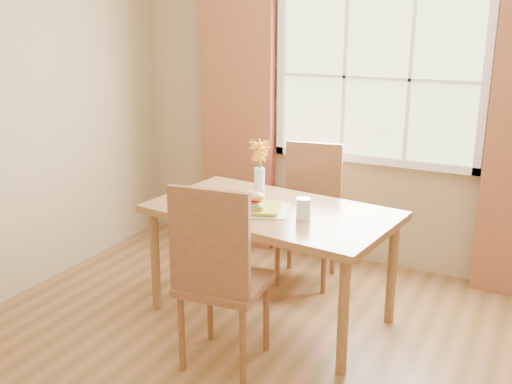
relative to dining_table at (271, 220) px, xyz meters
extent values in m
cube|color=brown|center=(0.32, -0.70, -0.69)|extent=(4.20, 3.80, 0.02)
cube|color=#A08960|center=(0.32, 1.21, 0.67)|extent=(4.20, 0.02, 2.70)
cube|color=#BAD09D|center=(0.32, 1.18, 0.82)|extent=(1.50, 0.02, 1.20)
cube|color=white|center=(0.32, 1.15, 0.19)|extent=(1.62, 0.04, 0.06)
cube|color=white|center=(-0.46, 1.15, 0.82)|extent=(0.06, 0.04, 1.32)
cube|color=white|center=(1.10, 1.15, 0.82)|extent=(0.06, 0.04, 1.32)
cube|color=white|center=(0.32, 1.15, 0.82)|extent=(1.50, 0.03, 0.02)
cube|color=maroon|center=(-0.83, 1.08, 0.42)|extent=(0.65, 0.08, 2.20)
cube|color=brown|center=(0.00, 0.00, 0.05)|extent=(1.66, 1.06, 0.05)
cylinder|color=brown|center=(-0.74, -0.27, -0.33)|extent=(0.06, 0.06, 0.71)
cylinder|color=brown|center=(0.65, -0.44, -0.33)|extent=(0.06, 0.06, 0.71)
cylinder|color=brown|center=(-0.65, 0.44, -0.33)|extent=(0.06, 0.06, 0.71)
cylinder|color=brown|center=(0.74, 0.27, -0.33)|extent=(0.06, 0.06, 0.71)
cube|color=brown|center=(0.00, -0.62, -0.19)|extent=(0.50, 0.50, 0.04)
cube|color=brown|center=(0.02, -0.83, 0.13)|extent=(0.46, 0.08, 0.59)
cylinder|color=brown|center=(-0.17, -0.82, -0.45)|extent=(0.04, 0.04, 0.47)
cylinder|color=brown|center=(0.20, -0.79, -0.45)|extent=(0.04, 0.04, 0.47)
cylinder|color=brown|center=(-0.20, -0.45, -0.45)|extent=(0.04, 0.04, 0.47)
cylinder|color=brown|center=(0.17, -0.42, -0.45)|extent=(0.04, 0.04, 0.47)
cube|color=brown|center=(0.00, 0.62, -0.22)|extent=(0.49, 0.49, 0.04)
cube|color=brown|center=(-0.03, 0.81, 0.08)|extent=(0.43, 0.10, 0.56)
cylinder|color=brown|center=(-0.15, 0.42, -0.46)|extent=(0.04, 0.04, 0.44)
cylinder|color=brown|center=(0.20, 0.47, -0.46)|extent=(0.04, 0.04, 0.44)
cylinder|color=brown|center=(-0.20, 0.77, -0.46)|extent=(0.04, 0.04, 0.44)
cylinder|color=brown|center=(0.15, 0.82, -0.46)|extent=(0.04, 0.04, 0.44)
cube|color=#B5C0A2|center=(-0.10, -0.08, 0.08)|extent=(0.53, 0.45, 0.01)
cube|color=#ACB42D|center=(-0.05, -0.08, 0.09)|extent=(0.34, 0.34, 0.01)
ellipsoid|color=#F0A151|center=(-0.07, -0.14, 0.12)|extent=(0.18, 0.14, 0.04)
ellipsoid|color=#4C8C2D|center=(-0.02, -0.16, 0.13)|extent=(0.09, 0.06, 0.01)
cylinder|color=red|center=(-0.07, -0.14, 0.15)|extent=(0.08, 0.08, 0.01)
cylinder|color=red|center=(-0.04, -0.13, 0.16)|extent=(0.08, 0.08, 0.01)
ellipsoid|color=#F0A151|center=(-0.07, -0.13, 0.19)|extent=(0.18, 0.14, 0.06)
cylinder|color=silver|center=(0.26, -0.10, 0.15)|extent=(0.09, 0.09, 0.14)
cylinder|color=silver|center=(0.26, -0.10, 0.13)|extent=(0.08, 0.08, 0.11)
cylinder|color=silver|center=(-0.22, 0.26, 0.17)|extent=(0.07, 0.07, 0.18)
cylinder|color=silver|center=(-0.22, 0.26, 0.12)|extent=(0.06, 0.06, 0.09)
cylinder|color=#3D7028|center=(-0.22, 0.26, 0.25)|extent=(0.01, 0.01, 0.35)
cylinder|color=#3D7028|center=(-0.20, 0.25, 0.22)|extent=(0.01, 0.01, 0.29)
cylinder|color=#3D7028|center=(-0.23, 0.27, 0.20)|extent=(0.01, 0.01, 0.25)
cylinder|color=#3D7028|center=(-0.21, 0.27, 0.24)|extent=(0.01, 0.01, 0.32)
camera|label=1|loc=(1.56, -3.32, 1.29)|focal=42.00mm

